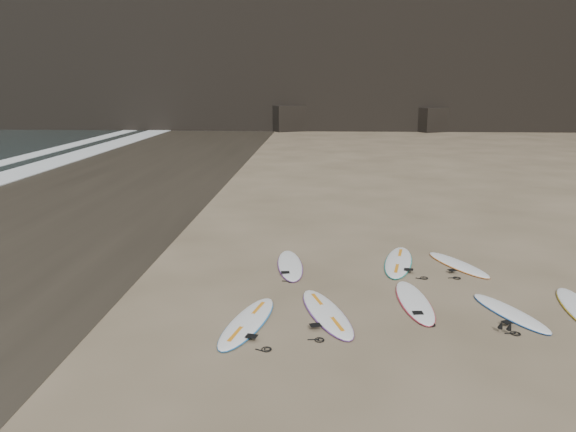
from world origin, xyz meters
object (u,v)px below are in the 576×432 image
(surfboard_6, at_px, (398,261))
(surfboard_1, at_px, (327,313))
(surfboard_7, at_px, (458,264))
(surfboard_0, at_px, (247,322))
(surfboard_2, at_px, (414,301))
(surfboard_3, at_px, (510,312))
(surfboard_5, at_px, (290,265))

(surfboard_6, bearing_deg, surfboard_1, -107.50)
(surfboard_1, height_order, surfboard_7, surfboard_1)
(surfboard_1, bearing_deg, surfboard_0, -178.50)
(surfboard_2, distance_m, surfboard_7, 3.10)
(surfboard_3, bearing_deg, surfboard_6, 96.71)
(surfboard_6, bearing_deg, surfboard_3, -48.79)
(surfboard_7, bearing_deg, surfboard_6, 149.65)
(surfboard_5, distance_m, surfboard_6, 2.92)
(surfboard_3, bearing_deg, surfboard_0, 165.35)
(surfboard_1, bearing_deg, surfboard_7, 26.54)
(surfboard_0, bearing_deg, surfboard_3, 21.61)
(surfboard_2, distance_m, surfboard_3, 1.96)
(surfboard_2, height_order, surfboard_7, surfboard_2)
(surfboard_3, relative_size, surfboard_6, 0.81)
(surfboard_3, xyz_separation_m, surfboard_7, (-0.33, 3.16, 0.00))
(surfboard_5, bearing_deg, surfboard_2, -46.20)
(surfboard_3, height_order, surfboard_7, surfboard_7)
(surfboard_6, distance_m, surfboard_7, 1.55)
(surfboard_6, bearing_deg, surfboard_5, -160.11)
(surfboard_5, xyz_separation_m, surfboard_6, (2.88, 0.42, 0.00))
(surfboard_5, relative_size, surfboard_6, 0.92)
(surfboard_0, bearing_deg, surfboard_2, 33.32)
(surfboard_3, bearing_deg, surfboard_2, 142.53)
(surfboard_1, xyz_separation_m, surfboard_6, (1.96, 3.53, 0.00))
(surfboard_2, bearing_deg, surfboard_7, 55.78)
(surfboard_1, height_order, surfboard_2, surfboard_1)
(surfboard_2, height_order, surfboard_6, surfboard_6)
(surfboard_1, relative_size, surfboard_5, 1.05)
(surfboard_0, height_order, surfboard_5, surfboard_0)
(surfboard_7, bearing_deg, surfboard_0, -167.89)
(surfboard_1, bearing_deg, surfboard_6, 43.34)
(surfboard_1, xyz_separation_m, surfboard_5, (-0.93, 3.10, -0.00))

